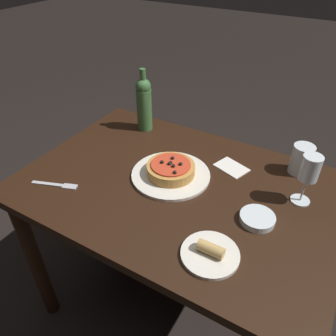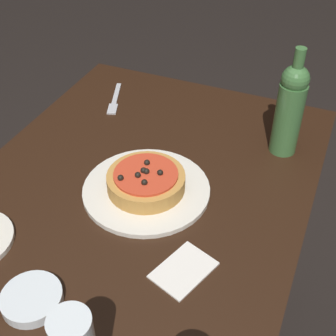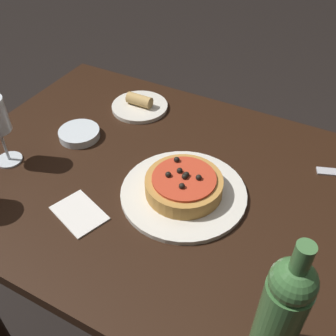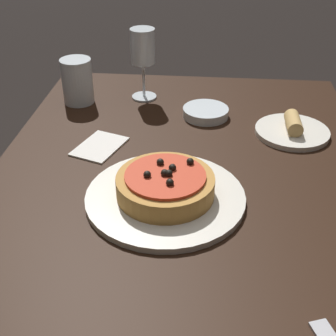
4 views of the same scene
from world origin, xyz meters
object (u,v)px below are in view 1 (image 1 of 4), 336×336
(dining_table, at_px, (177,207))
(side_bowl, at_px, (257,218))
(wine_glass, at_px, (310,170))
(pizza, at_px, (171,169))
(wine_bottle, at_px, (144,103))
(water_cup, at_px, (301,159))
(fork, at_px, (57,185))
(side_plate, at_px, (210,253))
(dinner_plate, at_px, (171,175))

(dining_table, distance_m, side_bowl, 0.34)
(wine_glass, bearing_deg, pizza, 12.58)
(wine_bottle, bearing_deg, pizza, 137.87)
(wine_bottle, bearing_deg, water_cup, -179.13)
(water_cup, bearing_deg, wine_bottle, 0.87)
(dining_table, distance_m, pizza, 0.16)
(fork, distance_m, side_plate, 0.61)
(pizza, distance_m, wine_glass, 0.48)
(wine_bottle, height_order, side_plate, wine_bottle)
(wine_bottle, xyz_separation_m, fork, (0.04, 0.51, -0.13))
(dinner_plate, xyz_separation_m, water_cup, (-0.41, -0.27, 0.05))
(dining_table, bearing_deg, side_bowl, 172.99)
(water_cup, height_order, fork, water_cup)
(dinner_plate, height_order, pizza, pizza)
(dining_table, bearing_deg, water_cup, -140.97)
(dining_table, height_order, pizza, pizza)
(pizza, xyz_separation_m, side_plate, (-0.28, 0.27, -0.02))
(fork, bearing_deg, side_plate, -20.95)
(side_bowl, distance_m, fork, 0.71)
(pizza, xyz_separation_m, fork, (0.33, 0.26, -0.03))
(wine_glass, distance_m, water_cup, 0.19)
(dinner_plate, distance_m, side_bowl, 0.36)
(pizza, height_order, water_cup, water_cup)
(wine_bottle, height_order, water_cup, wine_bottle)
(dining_table, xyz_separation_m, wine_bottle, (0.33, -0.29, 0.24))
(side_plate, bearing_deg, fork, -1.02)
(wine_bottle, xyz_separation_m, side_bowl, (-0.64, 0.32, -0.12))
(water_cup, xyz_separation_m, side_plate, (0.13, 0.54, -0.05))
(pizza, bearing_deg, dining_table, 148.86)
(dining_table, distance_m, dinner_plate, 0.13)
(water_cup, height_order, side_bowl, water_cup)
(side_bowl, xyz_separation_m, fork, (0.69, 0.19, -0.01))
(dining_table, height_order, side_plate, side_plate)
(water_cup, distance_m, fork, 0.91)
(side_plate, bearing_deg, wine_bottle, -42.84)
(water_cup, height_order, side_plate, water_cup)
(pizza, xyz_separation_m, wine_bottle, (0.28, -0.26, 0.09))
(pizza, bearing_deg, wine_glass, -167.42)
(dining_table, height_order, wine_bottle, wine_bottle)
(wine_glass, bearing_deg, side_bowl, 59.45)
(water_cup, bearing_deg, dining_table, 39.03)
(wine_bottle, bearing_deg, side_plate, 137.16)
(dinner_plate, bearing_deg, dining_table, 148.86)
(dinner_plate, xyz_separation_m, pizza, (-0.00, 0.00, 0.03))
(wine_glass, relative_size, fork, 1.09)
(wine_bottle, bearing_deg, fork, 85.03)
(dining_table, bearing_deg, side_plate, 134.51)
(pizza, distance_m, wine_bottle, 0.40)
(dining_table, xyz_separation_m, dinner_plate, (0.05, -0.03, 0.12))
(wine_glass, xyz_separation_m, side_plate, (0.17, 0.37, -0.12))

